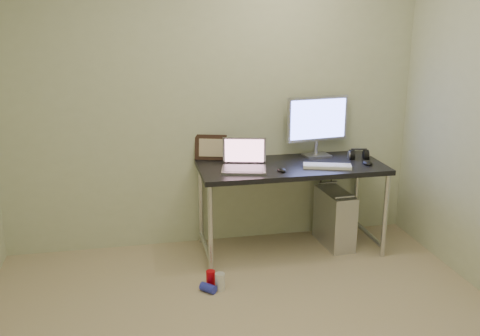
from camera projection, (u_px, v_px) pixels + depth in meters
The scene contains 16 objects.
wall_back at pixel (213, 100), 4.43m from camera, with size 3.50×0.02×2.50m, color beige.
desk at pixel (291, 174), 4.39m from camera, with size 1.51×0.66×0.75m.
tower_computer at pixel (334, 218), 4.61m from camera, with size 0.23×0.47×0.51m.
cable_a at pixel (319, 191), 4.80m from camera, with size 0.01×0.01×0.70m, color black.
cable_b at pixel (330, 194), 4.80m from camera, with size 0.01×0.01×0.72m, color black.
can_red at pixel (211, 279), 3.94m from camera, with size 0.07×0.07×0.12m, color red.
can_white at pixel (220, 282), 3.88m from camera, with size 0.07×0.07×0.13m, color silver.
can_blue at pixel (208, 288), 3.86m from camera, with size 0.06×0.06×0.12m, color #2B33C3.
laptop at pixel (244, 162), 4.23m from camera, with size 0.40×0.36×0.24m.
monitor at pixel (318, 122), 4.55m from camera, with size 0.55×0.19×0.52m.
keyboard at pixel (327, 166), 4.28m from camera, with size 0.38×0.12×0.02m, color white.
mouse_right at pixel (367, 162), 4.37m from camera, with size 0.08×0.12×0.04m, color black.
mouse_left at pixel (282, 169), 4.18m from camera, with size 0.06×0.10×0.03m, color black.
headphones at pixel (359, 155), 4.54m from camera, with size 0.18×0.11×0.11m.
picture_frame at pixel (211, 147), 4.49m from camera, with size 0.27×0.03×0.21m, color black.
webcam at pixel (235, 150), 4.49m from camera, with size 0.04×0.04×0.11m.
Camera 1 is at (-0.65, -2.61, 1.95)m, focal length 40.00 mm.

